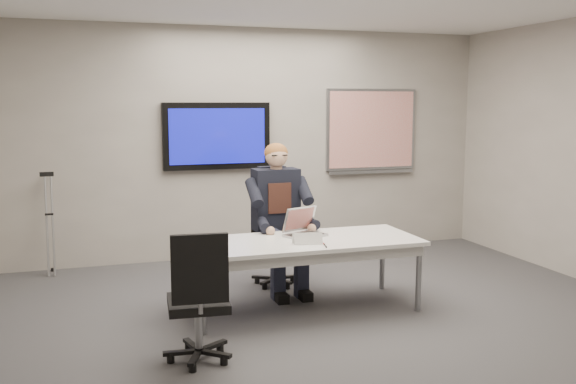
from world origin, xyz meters
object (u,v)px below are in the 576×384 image
object	(u,v)px
office_chair_near	(199,322)
seated_person	(281,232)
conference_table	(303,248)
laptop	(303,228)
office_chair_far	(274,256)

from	to	relation	value
office_chair_near	seated_person	world-z (taller)	seated_person
conference_table	laptop	size ratio (longest dim) A/B	4.69
office_chair_far	office_chair_near	size ratio (longest dim) A/B	0.95
office_chair_near	seated_person	size ratio (longest dim) A/B	0.67
conference_table	laptop	world-z (taller)	laptop
seated_person	office_chair_near	bearing A→B (deg)	-127.14
office_chair_far	laptop	world-z (taller)	office_chair_far
seated_person	laptop	size ratio (longest dim) A/B	3.28
conference_table	seated_person	size ratio (longest dim) A/B	1.43
conference_table	office_chair_near	world-z (taller)	office_chair_near
office_chair_far	office_chair_near	distance (m)	2.13
laptop	conference_table	bearing A→B (deg)	-132.01
office_chair_far	laptop	size ratio (longest dim) A/B	2.09
office_chair_far	seated_person	bearing A→B (deg)	-93.05
conference_table	seated_person	xyz separation A→B (m)	(-0.00, 0.63, 0.02)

